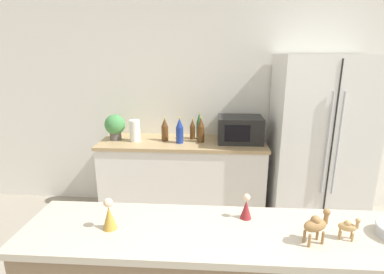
% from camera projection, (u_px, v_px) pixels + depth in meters
% --- Properties ---
extents(wall_back, '(8.00, 0.06, 2.55)m').
position_uv_depth(wall_back, '(229.00, 102.00, 3.51)').
color(wall_back, white).
rests_on(wall_back, ground_plane).
extents(back_counter, '(1.83, 0.63, 0.88)m').
position_uv_depth(back_counter, '(183.00, 178.00, 3.45)').
color(back_counter, white).
rests_on(back_counter, ground_plane).
extents(refrigerator, '(0.95, 0.72, 1.82)m').
position_uv_depth(refrigerator, '(318.00, 143.00, 3.18)').
color(refrigerator, white).
rests_on(refrigerator, ground_plane).
extents(potted_plant, '(0.23, 0.23, 0.29)m').
position_uv_depth(potted_plant, '(115.00, 126.00, 3.35)').
color(potted_plant, '#595451').
rests_on(potted_plant, back_counter).
extents(paper_towel_roll, '(0.12, 0.12, 0.24)m').
position_uv_depth(paper_towel_roll, '(135.00, 131.00, 3.30)').
color(paper_towel_roll, white).
rests_on(paper_towel_roll, back_counter).
extents(microwave, '(0.48, 0.37, 0.28)m').
position_uv_depth(microwave, '(240.00, 129.00, 3.28)').
color(microwave, black).
rests_on(microwave, back_counter).
extents(back_bottle_0, '(0.06, 0.06, 0.31)m').
position_uv_depth(back_bottle_0, '(199.00, 126.00, 3.38)').
color(back_bottle_0, '#2D6033').
rests_on(back_bottle_0, back_counter).
extents(back_bottle_1, '(0.08, 0.08, 0.28)m').
position_uv_depth(back_bottle_1, '(201.00, 130.00, 3.27)').
color(back_bottle_1, brown).
rests_on(back_bottle_1, back_counter).
extents(back_bottle_2, '(0.08, 0.08, 0.28)m').
position_uv_depth(back_bottle_2, '(180.00, 131.00, 3.23)').
color(back_bottle_2, navy).
rests_on(back_bottle_2, back_counter).
extents(back_bottle_3, '(0.06, 0.06, 0.24)m').
position_uv_depth(back_bottle_3, '(192.00, 129.00, 3.39)').
color(back_bottle_3, brown).
rests_on(back_bottle_3, back_counter).
extents(back_bottle_4, '(0.08, 0.08, 0.26)m').
position_uv_depth(back_bottle_4, '(165.00, 130.00, 3.32)').
color(back_bottle_4, brown).
rests_on(back_bottle_4, back_counter).
extents(camel_figurine, '(0.13, 0.09, 0.16)m').
position_uv_depth(camel_figurine, '(316.00, 224.00, 1.32)').
color(camel_figurine, olive).
rests_on(camel_figurine, bar_counter).
extents(camel_figurine_second, '(0.09, 0.06, 0.11)m').
position_uv_depth(camel_figurine_second, '(348.00, 226.00, 1.35)').
color(camel_figurine_second, tan).
rests_on(camel_figurine_second, bar_counter).
extents(wise_man_figurine_crimson, '(0.07, 0.07, 0.16)m').
position_uv_depth(wise_man_figurine_crimson, '(109.00, 216.00, 1.43)').
color(wise_man_figurine_crimson, '#B28933').
rests_on(wise_man_figurine_crimson, bar_counter).
extents(wise_man_figurine_purple, '(0.06, 0.06, 0.14)m').
position_uv_depth(wise_man_figurine_purple, '(246.00, 208.00, 1.53)').
color(wise_man_figurine_purple, maroon).
rests_on(wise_man_figurine_purple, bar_counter).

